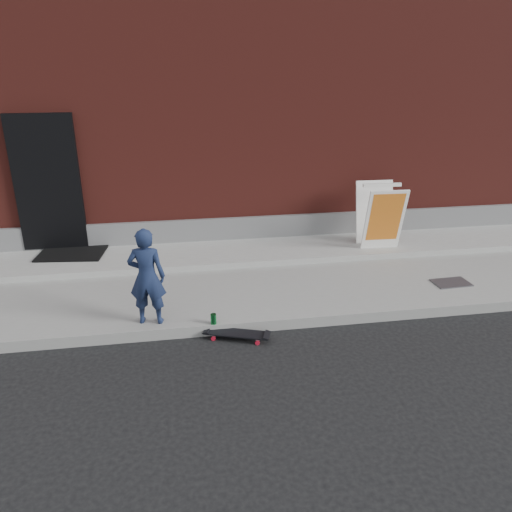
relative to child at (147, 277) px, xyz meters
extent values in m
plane|color=black|center=(0.93, -0.23, -0.79)|extent=(80.00, 80.00, 0.00)
cube|color=gray|center=(0.93, 1.27, -0.71)|extent=(20.00, 3.00, 0.15)
cube|color=gray|center=(0.93, 2.17, -0.59)|extent=(20.00, 1.20, 0.10)
cube|color=maroon|center=(0.93, 6.77, 1.71)|extent=(20.00, 8.00, 5.00)
cube|color=slate|center=(0.93, 2.74, -0.34)|extent=(20.00, 0.10, 0.40)
cube|color=black|center=(-1.67, 2.73, 0.61)|extent=(1.05, 0.12, 2.25)
imported|color=#182445|center=(0.00, 0.00, 0.00)|extent=(0.50, 0.37, 1.27)
cylinder|color=red|center=(1.37, -0.36, -0.76)|extent=(0.06, 0.05, 0.06)
cylinder|color=red|center=(1.31, -0.53, -0.76)|extent=(0.06, 0.05, 0.06)
cylinder|color=red|center=(0.84, -0.17, -0.76)|extent=(0.06, 0.05, 0.06)
cylinder|color=red|center=(0.78, -0.34, -0.76)|extent=(0.06, 0.05, 0.06)
cube|color=#BBBBC0|center=(1.34, -0.45, -0.72)|extent=(0.11, 0.19, 0.02)
cube|color=#BBBBC0|center=(0.81, -0.26, -0.72)|extent=(0.11, 0.19, 0.02)
cube|color=black|center=(1.07, -0.35, -0.70)|extent=(0.84, 0.47, 0.02)
cube|color=white|center=(3.86, 1.74, 0.01)|extent=(0.67, 0.32, 1.08)
cube|color=white|center=(3.87, 2.23, 0.01)|extent=(0.67, 0.32, 1.08)
cube|color=yellow|center=(3.86, 1.71, -0.05)|extent=(0.56, 0.24, 0.86)
cube|color=white|center=(3.87, 1.98, 0.55)|extent=(0.67, 0.08, 0.06)
cylinder|color=#177433|center=(0.80, -0.18, -0.57)|extent=(0.09, 0.09, 0.14)
cube|color=black|center=(-1.37, 2.47, -0.52)|extent=(1.15, 0.98, 0.03)
cube|color=#545459|center=(4.46, 0.48, -0.63)|extent=(0.56, 0.37, 0.02)
camera|label=1|loc=(0.43, -5.83, 2.52)|focal=35.00mm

